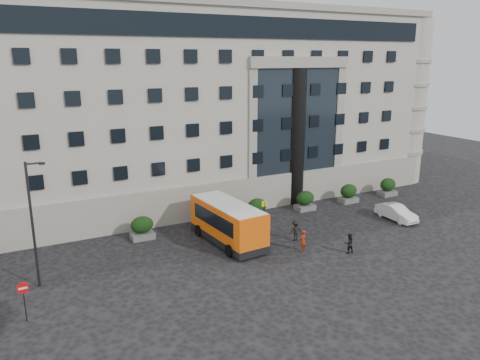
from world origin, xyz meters
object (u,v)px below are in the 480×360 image
object	(u,v)px
hedge_b	(203,217)
bus_stop_sign	(264,210)
street_lamp	(33,220)
pedestrian_a	(303,241)
pedestrian_b	(349,243)
hedge_f	(388,187)
pedestrian_c	(295,230)
white_taxi	(396,212)
hedge_d	(305,200)
minibus	(228,221)
hedge_a	(142,228)
no_entry_sign	(24,294)
hedge_c	(257,209)
hedge_e	(349,193)

from	to	relation	value
hedge_b	bus_stop_sign	bearing A→B (deg)	-33.07
bus_stop_sign	street_lamp	bearing A→B (deg)	-173.46
pedestrian_a	pedestrian_b	world-z (taller)	pedestrian_a
hedge_f	pedestrian_c	bearing A→B (deg)	-159.26
white_taxi	pedestrian_b	bearing A→B (deg)	-155.76
hedge_d	minibus	size ratio (longest dim) A/B	0.24
hedge_b	white_taxi	bearing A→B (deg)	-20.58
hedge_f	pedestrian_a	size ratio (longest dim) A/B	1.11
minibus	white_taxi	xyz separation A→B (m)	(15.47, -2.20, -1.07)
hedge_a	pedestrian_c	world-z (taller)	hedge_a
hedge_a	bus_stop_sign	bearing A→B (deg)	-16.42
hedge_d	white_taxi	size ratio (longest dim) A/B	0.45
hedge_b	bus_stop_sign	size ratio (longest dim) A/B	0.73
pedestrian_c	minibus	bearing A→B (deg)	-20.00
hedge_f	hedge_d	bearing A→B (deg)	180.00
hedge_d	pedestrian_c	bearing A→B (deg)	-130.81
no_entry_sign	pedestrian_b	world-z (taller)	no_entry_sign
hedge_d	hedge_f	bearing A→B (deg)	0.00
hedge_b	no_entry_sign	world-z (taller)	no_entry_sign
street_lamp	white_taxi	world-z (taller)	street_lamp
hedge_c	hedge_d	xyz separation A→B (m)	(5.20, 0.00, 0.00)
hedge_b	white_taxi	size ratio (longest dim) A/B	0.45
hedge_c	pedestrian_c	world-z (taller)	hedge_c
hedge_f	minibus	size ratio (longest dim) A/B	0.24
hedge_b	street_lamp	distance (m)	14.41
hedge_c	no_entry_sign	bearing A→B (deg)	-155.51
hedge_b	minibus	world-z (taller)	minibus
hedge_b	street_lamp	size ratio (longest dim) A/B	0.23
hedge_c	pedestrian_c	size ratio (longest dim) A/B	1.12
hedge_c	street_lamp	size ratio (longest dim) A/B	0.23
bus_stop_sign	no_entry_sign	world-z (taller)	bus_stop_sign
hedge_b	hedge_f	size ratio (longest dim) A/B	1.00
hedge_c	no_entry_sign	size ratio (longest dim) A/B	0.79
hedge_b	pedestrian_c	xyz separation A→B (m)	(5.35, -5.85, -0.11)
hedge_a	pedestrian_c	bearing A→B (deg)	-29.03
hedge_c	pedestrian_b	world-z (taller)	hedge_c
hedge_c	bus_stop_sign	bearing A→B (deg)	-107.82
hedge_f	bus_stop_sign	xyz separation A→B (m)	(-16.50, -2.80, 0.80)
no_entry_sign	white_taxi	world-z (taller)	no_entry_sign
hedge_f	bus_stop_sign	distance (m)	16.76
white_taxi	pedestrian_b	size ratio (longest dim) A/B	2.68
hedge_e	no_entry_sign	bearing A→B (deg)	-163.48
minibus	pedestrian_b	size ratio (longest dim) A/B	5.10
hedge_e	white_taxi	size ratio (longest dim) A/B	0.45
hedge_a	hedge_d	size ratio (longest dim) A/B	1.00
no_entry_sign	pedestrian_c	distance (m)	19.79
hedge_f	pedestrian_b	world-z (taller)	hedge_f
no_entry_sign	pedestrian_b	size ratio (longest dim) A/B	1.53
hedge_e	hedge_d	bearing A→B (deg)	180.00
hedge_d	pedestrian_a	bearing A→B (deg)	-126.20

